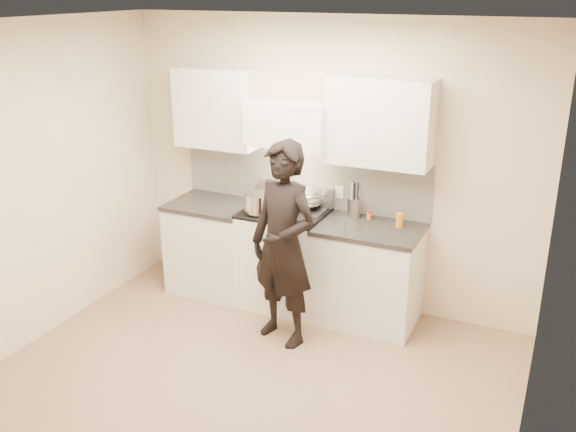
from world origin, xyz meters
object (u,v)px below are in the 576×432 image
at_px(stove, 285,257).
at_px(utensil_crock, 354,206).
at_px(person, 283,245).
at_px(counter_right, 368,274).
at_px(wok, 305,196).

bearing_deg(stove, utensil_crock, 18.68).
relative_size(stove, person, 0.54).
xyz_separation_m(stove, person, (0.27, -0.61, 0.41)).
bearing_deg(counter_right, wok, 168.16).
relative_size(counter_right, wok, 1.83).
relative_size(counter_right, utensil_crock, 2.80).
height_order(counter_right, wok, wok).
xyz_separation_m(counter_right, utensil_crock, (-0.22, 0.21, 0.56)).
bearing_deg(counter_right, utensil_crock, 137.03).
bearing_deg(person, utensil_crock, 84.81).
xyz_separation_m(utensil_crock, person, (-0.34, -0.82, -0.14)).
bearing_deg(counter_right, person, -132.22).
bearing_deg(utensil_crock, counter_right, -42.97).
bearing_deg(stove, person, -66.05).
height_order(wok, utensil_crock, wok).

